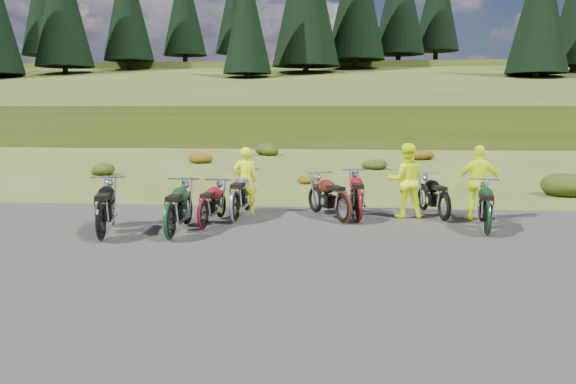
# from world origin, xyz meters

# --- Properties ---
(ground) EXTENTS (300.00, 300.00, 0.00)m
(ground) POSITION_xyz_m (0.00, 0.00, 0.00)
(ground) COLOR #414C19
(ground) RESTS_ON ground
(gravel_pad) EXTENTS (20.00, 12.00, 0.04)m
(gravel_pad) POSITION_xyz_m (0.00, -2.00, 0.00)
(gravel_pad) COLOR black
(gravel_pad) RESTS_ON ground
(hill_slope) EXTENTS (300.00, 45.97, 9.37)m
(hill_slope) POSITION_xyz_m (0.00, 50.00, 0.00)
(hill_slope) COLOR #323E14
(hill_slope) RESTS_ON ground
(hill_plateau) EXTENTS (300.00, 90.00, 9.17)m
(hill_plateau) POSITION_xyz_m (0.00, 110.00, 0.00)
(hill_plateau) COLOR #323E14
(hill_plateau) RESTS_ON ground
(conifer_17) EXTENTS (7.04, 7.04, 18.00)m
(conifer_17) POSITION_xyz_m (-33.00, 57.00, 15.97)
(conifer_17) COLOR black
(conifer_17) RESTS_ON ground
(conifer_18) EXTENTS (6.60, 6.60, 17.00)m
(conifer_18) POSITION_xyz_m (-27.00, 63.00, 16.66)
(conifer_18) COLOR black
(conifer_18) RESTS_ON ground
(conifer_19) EXTENTS (6.16, 6.16, 16.00)m
(conifer_19) POSITION_xyz_m (-21.00, 69.00, 17.36)
(conifer_19) COLOR black
(conifer_19) RESTS_ON ground
(conifer_20) EXTENTS (5.72, 5.72, 15.00)m
(conifer_20) POSITION_xyz_m (-15.00, 75.00, 17.65)
(conifer_20) COLOR black
(conifer_20) RESTS_ON ground
(conifer_21) EXTENTS (5.28, 5.28, 14.00)m
(conifer_21) POSITION_xyz_m (-9.00, 50.00, 12.56)
(conifer_21) COLOR black
(conifer_21) RESTS_ON ground
(conifer_26) EXTENTS (6.16, 6.16, 16.00)m
(conifer_26) POSITION_xyz_m (21.00, 49.00, 13.37)
(conifer_26) COLOR black
(conifer_26) RESTS_ON ground
(shrub_1) EXTENTS (1.03, 1.03, 0.61)m
(shrub_1) POSITION_xyz_m (-9.10, 11.30, 0.31)
(shrub_1) COLOR #21310C
(shrub_1) RESTS_ON ground
(shrub_2) EXTENTS (1.30, 1.30, 0.77)m
(shrub_2) POSITION_xyz_m (-6.20, 16.60, 0.38)
(shrub_2) COLOR #60380C
(shrub_2) RESTS_ON ground
(shrub_3) EXTENTS (1.56, 1.56, 0.92)m
(shrub_3) POSITION_xyz_m (-3.30, 21.90, 0.46)
(shrub_3) COLOR #21310C
(shrub_3) RESTS_ON ground
(shrub_4) EXTENTS (0.77, 0.77, 0.45)m
(shrub_4) POSITION_xyz_m (-0.40, 9.20, 0.23)
(shrub_4) COLOR #60380C
(shrub_4) RESTS_ON ground
(shrub_5) EXTENTS (1.03, 1.03, 0.61)m
(shrub_5) POSITION_xyz_m (2.50, 14.50, 0.31)
(shrub_5) COLOR #21310C
(shrub_5) RESTS_ON ground
(shrub_6) EXTENTS (1.30, 1.30, 0.77)m
(shrub_6) POSITION_xyz_m (5.40, 19.80, 0.38)
(shrub_6) COLOR #60380C
(shrub_6) RESTS_ON ground
(shrub_7) EXTENTS (1.56, 1.56, 0.92)m
(shrub_7) POSITION_xyz_m (8.30, 7.10, 0.46)
(shrub_7) COLOR #21310C
(shrub_7) RESTS_ON ground
(motorcycle_0) EXTENTS (1.35, 2.47, 1.23)m
(motorcycle_0) POSITION_xyz_m (-4.06, -0.48, 0.00)
(motorcycle_0) COLOR black
(motorcycle_0) RESTS_ON ground
(motorcycle_1) EXTENTS (0.86, 2.05, 1.04)m
(motorcycle_1) POSITION_xyz_m (-2.21, 0.84, 0.00)
(motorcycle_1) COLOR maroon
(motorcycle_1) RESTS_ON ground
(motorcycle_2) EXTENTS (0.81, 2.28, 1.18)m
(motorcycle_2) POSITION_xyz_m (-2.65, -0.28, 0.00)
(motorcycle_2) COLOR #0E3417
(motorcycle_2) RESTS_ON ground
(motorcycle_3) EXTENTS (0.87, 2.35, 1.22)m
(motorcycle_3) POSITION_xyz_m (-1.63, 1.63, 0.00)
(motorcycle_3) COLOR silver
(motorcycle_3) RESTS_ON ground
(motorcycle_4) EXTENTS (1.70, 2.27, 1.15)m
(motorcycle_4) POSITION_xyz_m (0.98, 1.77, 0.00)
(motorcycle_4) COLOR #4E160D
(motorcycle_4) RESTS_ON ground
(motorcycle_5) EXTENTS (1.13, 2.20, 1.10)m
(motorcycle_5) POSITION_xyz_m (3.44, 2.26, 0.00)
(motorcycle_5) COLOR black
(motorcycle_5) RESTS_ON ground
(motorcycle_6) EXTENTS (0.87, 2.30, 1.19)m
(motorcycle_6) POSITION_xyz_m (1.36, 1.99, 0.00)
(motorcycle_6) COLOR maroon
(motorcycle_6) RESTS_ON ground
(motorcycle_7) EXTENTS (1.08, 2.25, 1.13)m
(motorcycle_7) POSITION_xyz_m (4.09, 0.73, 0.00)
(motorcycle_7) COLOR black
(motorcycle_7) RESTS_ON ground
(person_middle) EXTENTS (0.74, 0.60, 1.75)m
(person_middle) POSITION_xyz_m (-1.57, 2.82, 0.88)
(person_middle) COLOR #C4DF0B
(person_middle) RESTS_ON ground
(person_right_a) EXTENTS (0.95, 0.76, 1.88)m
(person_right_a) POSITION_xyz_m (2.55, 2.69, 0.94)
(person_right_a) COLOR #C4DF0B
(person_right_a) RESTS_ON ground
(person_right_b) EXTENTS (1.13, 0.59, 1.85)m
(person_right_b) POSITION_xyz_m (4.31, 2.54, 0.92)
(person_right_b) COLOR #C4DF0B
(person_right_b) RESTS_ON ground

